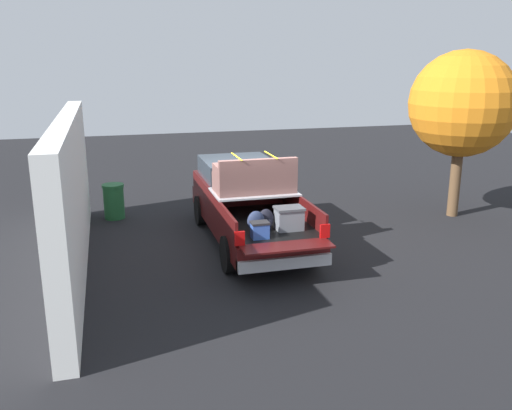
{
  "coord_description": "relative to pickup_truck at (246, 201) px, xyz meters",
  "views": [
    {
      "loc": [
        -12.29,
        3.19,
        4.42
      ],
      "look_at": [
        -0.6,
        0.0,
        1.1
      ],
      "focal_mm": 38.3,
      "sensor_mm": 36.0,
      "label": 1
    }
  ],
  "objects": [
    {
      "name": "building_facade",
      "position": [
        -1.03,
        4.0,
        0.66
      ],
      "size": [
        8.73,
        0.36,
        3.22
      ],
      "primitive_type": "cube",
      "color": "white",
      "rests_on": "ground_plane"
    },
    {
      "name": "tree_background",
      "position": [
        0.36,
        -6.19,
        2.2
      ],
      "size": [
        2.89,
        2.89,
        4.6
      ],
      "color": "brown",
      "rests_on": "ground_plane"
    },
    {
      "name": "ground_plane",
      "position": [
        -0.35,
        0.0,
        -0.95
      ],
      "size": [
        40.0,
        40.0,
        0.0
      ],
      "primitive_type": "plane",
      "color": "black"
    },
    {
      "name": "pickup_truck",
      "position": [
        0.0,
        0.0,
        0.0
      ],
      "size": [
        6.05,
        2.06,
        2.23
      ],
      "color": "#470F0F",
      "rests_on": "ground_plane"
    },
    {
      "name": "trash_can",
      "position": [
        2.62,
        3.15,
        -0.45
      ],
      "size": [
        0.6,
        0.6,
        0.98
      ],
      "color": "#1E592D",
      "rests_on": "ground_plane"
    }
  ]
}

